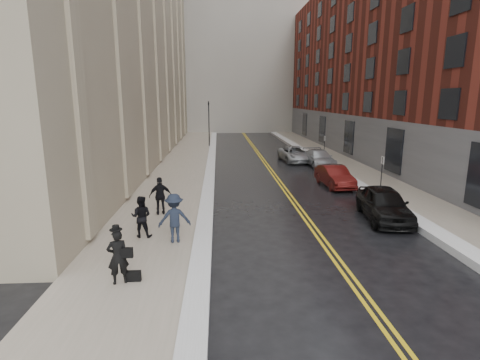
{
  "coord_description": "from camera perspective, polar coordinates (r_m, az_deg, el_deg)",
  "views": [
    {
      "loc": [
        -1.56,
        -12.79,
        5.48
      ],
      "look_at": [
        -0.53,
        4.96,
        1.6
      ],
      "focal_mm": 28.0,
      "sensor_mm": 36.0,
      "label": 1
    }
  ],
  "objects": [
    {
      "name": "tower_far_right",
      "position": [
        81.99,
        8.41,
        23.82
      ],
      "size": [
        22.0,
        18.0,
        44.0
      ],
      "primitive_type": "cube",
      "color": "slate",
      "rests_on": "ground"
    },
    {
      "name": "pedestrian_main",
      "position": [
        11.65,
        -18.12,
        -11.06
      ],
      "size": [
        0.7,
        0.57,
        1.66
      ],
      "primitive_type": "imported",
      "rotation": [
        0.0,
        0.0,
        3.47
      ],
      "color": "black",
      "rests_on": "sidewalk_left"
    },
    {
      "name": "building_right",
      "position": [
        40.7,
        25.7,
        16.11
      ],
      "size": [
        14.0,
        50.0,
        18.0
      ],
      "primitive_type": "cube",
      "color": "maroon",
      "rests_on": "ground"
    },
    {
      "name": "parking_sign_far",
      "position": [
        34.37,
        12.73,
        5.12
      ],
      "size": [
        0.06,
        0.35,
        2.23
      ],
      "color": "black",
      "rests_on": "ground"
    },
    {
      "name": "lane_stripe_b",
      "position": [
        29.6,
        4.86,
        1.61
      ],
      "size": [
        0.12,
        64.0,
        0.01
      ],
      "primitive_type": "cube",
      "color": "gold",
      "rests_on": "ground"
    },
    {
      "name": "car_maroon",
      "position": [
        24.4,
        14.2,
        0.54
      ],
      "size": [
        1.68,
        4.11,
        1.32
      ],
      "primitive_type": "imported",
      "rotation": [
        0.0,
        0.0,
        0.07
      ],
      "color": "#480E0C",
      "rests_on": "ground"
    },
    {
      "name": "traffic_signal",
      "position": [
        42.87,
        -4.77,
        9.07
      ],
      "size": [
        0.18,
        0.15,
        5.2
      ],
      "color": "black",
      "rests_on": "ground"
    },
    {
      "name": "car_silver_far",
      "position": [
        33.52,
        8.37,
        3.92
      ],
      "size": [
        2.62,
        4.94,
        1.32
      ],
      "primitive_type": "imported",
      "rotation": [
        0.0,
        0.0,
        0.09
      ],
      "color": "#A6AAAF",
      "rests_on": "ground"
    },
    {
      "name": "lane_stripe_a",
      "position": [
        29.57,
        4.39,
        1.6
      ],
      "size": [
        0.12,
        64.0,
        0.01
      ],
      "primitive_type": "cube",
      "color": "gold",
      "rests_on": "ground"
    },
    {
      "name": "pedestrian_b",
      "position": [
        14.33,
        -9.96,
        -5.73
      ],
      "size": [
        1.31,
        0.89,
        1.88
      ],
      "primitive_type": "imported",
      "rotation": [
        0.0,
        0.0,
        3.31
      ],
      "color": "#1A2130",
      "rests_on": "sidewalk_left"
    },
    {
      "name": "car_silver_near",
      "position": [
        31.59,
        11.98,
        3.27
      ],
      "size": [
        2.08,
        4.65,
        1.32
      ],
      "primitive_type": "imported",
      "rotation": [
        0.0,
        0.0,
        0.05
      ],
      "color": "#B2B5BB",
      "rests_on": "ground"
    },
    {
      "name": "snow_ridge_left",
      "position": [
        29.29,
        -4.52,
        1.75
      ],
      "size": [
        0.7,
        60.8,
        0.26
      ],
      "primitive_type": "cube",
      "color": "white",
      "rests_on": "ground"
    },
    {
      "name": "car_black",
      "position": [
        18.41,
        21.09,
        -3.4
      ],
      "size": [
        2.35,
        4.65,
        1.52
      ],
      "primitive_type": "imported",
      "rotation": [
        0.0,
        0.0,
        -0.13
      ],
      "color": "black",
      "rests_on": "ground"
    },
    {
      "name": "sidewalk_left",
      "position": [
        29.44,
        -9.0,
        1.58
      ],
      "size": [
        4.0,
        64.0,
        0.15
      ],
      "primitive_type": "cube",
      "color": "gray",
      "rests_on": "ground"
    },
    {
      "name": "pedestrian_a",
      "position": [
        15.17,
        -14.82,
        -5.4
      ],
      "size": [
        0.86,
        0.7,
        1.65
      ],
      "primitive_type": "imported",
      "rotation": [
        0.0,
        0.0,
        3.05
      ],
      "color": "black",
      "rests_on": "sidewalk_left"
    },
    {
      "name": "snow_ridge_right",
      "position": [
        30.55,
        13.31,
        1.93
      ],
      "size": [
        0.85,
        60.8,
        0.3
      ],
      "primitive_type": "cube",
      "color": "white",
      "rests_on": "ground"
    },
    {
      "name": "sidewalk_right",
      "position": [
        31.14,
        16.57,
        1.8
      ],
      "size": [
        3.0,
        64.0,
        0.15
      ],
      "primitive_type": "cube",
      "color": "gray",
      "rests_on": "ground"
    },
    {
      "name": "ground",
      "position": [
        14.0,
        3.4,
        -10.76
      ],
      "size": [
        160.0,
        160.0,
        0.0
      ],
      "primitive_type": "plane",
      "color": "black",
      "rests_on": "ground"
    },
    {
      "name": "pedestrian_c",
      "position": [
        17.86,
        -12.03,
        -2.38
      ],
      "size": [
        1.11,
        0.64,
        1.77
      ],
      "primitive_type": "imported",
      "rotation": [
        0.0,
        0.0,
        3.35
      ],
      "color": "black",
      "rests_on": "sidewalk_left"
    },
    {
      "name": "parking_sign_near",
      "position": [
        23.21,
        20.8,
        1.27
      ],
      "size": [
        0.06,
        0.35,
        2.23
      ],
      "color": "black",
      "rests_on": "ground"
    }
  ]
}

